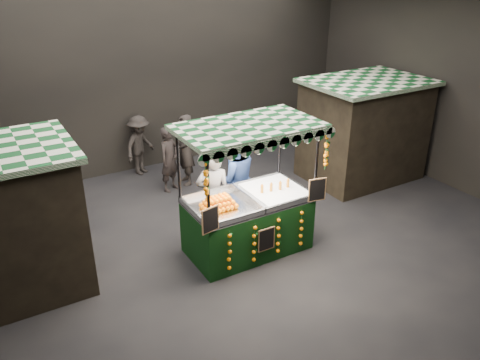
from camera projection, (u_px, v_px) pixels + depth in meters
ground at (247, 247)px, 9.77m from camera, size 12.00×12.00×0.00m
market_hall at (248, 82)px, 8.34m from camera, size 12.10×10.10×5.05m
neighbour_stall_right at (363, 129)px, 12.41m from camera, size 3.00×2.20×2.60m
juice_stall at (249, 214)px, 9.35m from camera, size 2.72×1.60×2.63m
vendor_grey at (213, 195)px, 9.78m from camera, size 0.80×0.65×1.91m
vendor_blue at (234, 179)px, 10.27m from camera, size 1.14×0.95×2.10m
shopper_0 at (169, 159)px, 11.85m from camera, size 0.72×0.63×1.65m
shopper_1 at (319, 128)px, 13.97m from camera, size 0.95×0.82×1.69m
shopper_2 at (62, 174)px, 11.10m from camera, size 0.94×0.93×1.59m
shopper_3 at (140, 145)px, 12.77m from camera, size 1.20×1.08×1.62m
shopper_5 at (341, 140)px, 12.90m from camera, size 0.85×1.74×1.80m
shopper_6 at (185, 150)px, 12.17m from camera, size 0.50×0.71×1.83m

